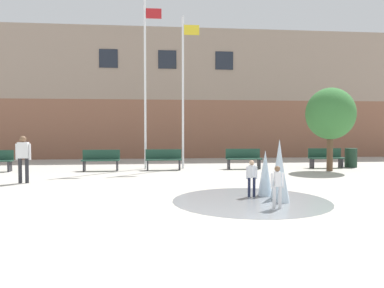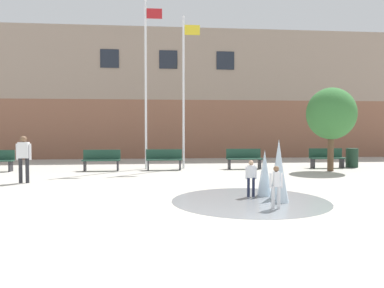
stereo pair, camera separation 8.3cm
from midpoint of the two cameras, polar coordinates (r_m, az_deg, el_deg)
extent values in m
plane|color=#B2ADA3|center=(5.79, 2.46, -16.17)|extent=(100.00, 100.00, 0.00)
cube|color=brown|center=(25.89, -4.10, 2.29)|extent=(36.00, 6.00, 3.59)
cube|color=gray|center=(26.19, -4.13, 11.06)|extent=(36.00, 6.00, 4.39)
cube|color=#1E232D|center=(23.39, -12.71, 12.60)|extent=(1.10, 0.06, 1.10)
cube|color=#1E232D|center=(23.24, -3.90, 12.71)|extent=(1.10, 0.06, 1.10)
cube|color=#1E232D|center=(23.62, 4.83, 12.54)|extent=(1.10, 0.06, 1.10)
cylinder|color=gray|center=(9.73, 8.70, -8.52)|extent=(3.99, 3.99, 0.01)
cone|color=silver|center=(10.09, 12.92, -3.69)|extent=(0.45, 0.45, 1.57)
cone|color=silver|center=(10.44, 10.86, -4.35)|extent=(0.40, 0.40, 1.25)
cone|color=silver|center=(9.61, 13.46, -6.02)|extent=(0.34, 0.34, 0.89)
cube|color=#28282D|center=(17.74, -26.15, -3.10)|extent=(0.06, 0.40, 0.44)
cube|color=#28282D|center=(16.76, -16.23, -3.25)|extent=(0.06, 0.40, 0.44)
cube|color=#28282D|center=(16.57, -11.46, -3.27)|extent=(0.06, 0.40, 0.44)
cube|color=#1E4233|center=(16.63, -13.87, -2.43)|extent=(1.60, 0.44, 0.05)
cube|color=#1E4233|center=(16.81, -13.78, -1.57)|extent=(1.60, 0.04, 0.42)
cube|color=#28282D|center=(16.56, -6.91, -3.24)|extent=(0.06, 0.40, 0.44)
cube|color=#28282D|center=(16.59, -2.07, -3.22)|extent=(0.06, 0.40, 0.44)
cube|color=#1E4233|center=(16.54, -4.49, -2.39)|extent=(1.60, 0.44, 0.05)
cube|color=#1E4233|center=(16.72, -4.51, -1.53)|extent=(1.60, 0.04, 0.42)
cube|color=#28282D|center=(16.99, 5.46, -3.09)|extent=(0.06, 0.40, 0.44)
cube|color=#28282D|center=(17.31, 10.01, -3.02)|extent=(0.06, 0.40, 0.44)
cube|color=#1E4233|center=(17.11, 7.76, -2.24)|extent=(1.60, 0.44, 0.05)
cube|color=#1E4233|center=(17.29, 7.61, -1.41)|extent=(1.60, 0.04, 0.42)
cube|color=#28282D|center=(18.16, 17.67, -2.84)|extent=(0.06, 0.40, 0.44)
cube|color=#28282D|center=(18.76, 21.60, -2.73)|extent=(0.06, 0.40, 0.44)
cube|color=#1E4233|center=(18.43, 19.68, -2.03)|extent=(1.60, 0.44, 0.05)
cube|color=#1E4233|center=(18.59, 19.42, -1.26)|extent=(1.60, 0.04, 0.42)
cylinder|color=#28282D|center=(13.86, -24.87, -3.72)|extent=(0.12, 0.12, 0.84)
cylinder|color=#28282D|center=(13.79, -24.01, -3.73)|extent=(0.12, 0.12, 0.84)
cube|color=white|center=(13.77, -24.49, -0.87)|extent=(0.34, 0.20, 0.54)
sphere|color=brown|center=(13.76, -24.52, 0.69)|extent=(0.21, 0.21, 0.21)
cylinder|color=white|center=(13.84, -25.31, -1.10)|extent=(0.08, 0.08, 0.55)
cylinder|color=white|center=(13.71, -23.66, -1.10)|extent=(0.08, 0.08, 0.55)
cylinder|color=silver|center=(8.84, 12.15, -7.97)|extent=(0.07, 0.07, 0.52)
cylinder|color=silver|center=(8.88, 13.00, -7.93)|extent=(0.07, 0.07, 0.52)
cube|color=white|center=(8.79, 12.60, -5.21)|extent=(0.15, 0.22, 0.33)
sphere|color=brown|center=(8.76, 12.61, -3.70)|extent=(0.13, 0.13, 0.13)
cylinder|color=white|center=(8.75, 11.79, -5.46)|extent=(0.05, 0.05, 0.34)
cylinder|color=white|center=(8.84, 13.40, -5.40)|extent=(0.05, 0.05, 0.34)
cylinder|color=#1E233D|center=(10.21, 8.47, -6.54)|extent=(0.07, 0.07, 0.52)
cylinder|color=#1E233D|center=(10.25, 9.21, -6.52)|extent=(0.07, 0.07, 0.52)
cube|color=white|center=(10.17, 8.86, -4.15)|extent=(0.23, 0.24, 0.33)
sphere|color=tan|center=(10.15, 8.86, -2.84)|extent=(0.13, 0.13, 0.13)
cylinder|color=white|center=(10.15, 8.14, -4.36)|extent=(0.05, 0.05, 0.34)
cylinder|color=white|center=(10.21, 9.56, -4.32)|extent=(0.05, 0.05, 0.34)
cylinder|color=silver|center=(17.27, -7.29, 8.96)|extent=(0.10, 0.10, 7.64)
cube|color=#B21E23|center=(17.91, -6.00, 19.17)|extent=(0.70, 0.02, 0.45)
cylinder|color=silver|center=(17.28, -1.53, 7.82)|extent=(0.10, 0.10, 6.95)
cube|color=yellow|center=(17.81, -0.20, 16.99)|extent=(0.70, 0.02, 0.45)
cylinder|color=#193323|center=(19.24, 22.93, -1.94)|extent=(0.56, 0.56, 0.90)
cylinder|color=brown|center=(17.19, 20.12, -1.61)|extent=(0.26, 0.26, 1.37)
ellipsoid|color=#387538|center=(17.17, 20.21, 4.37)|extent=(2.09, 2.09, 2.22)
camera|label=1|loc=(0.04, -90.18, -0.01)|focal=35.00mm
camera|label=2|loc=(0.04, 89.82, 0.01)|focal=35.00mm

